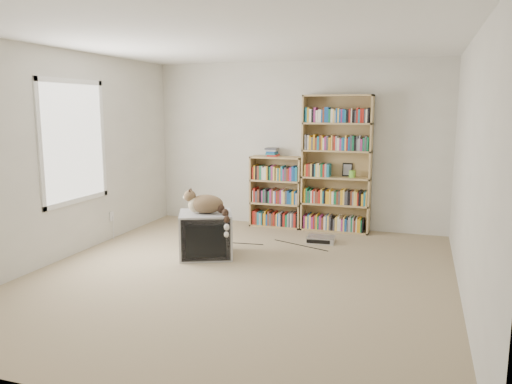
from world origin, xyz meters
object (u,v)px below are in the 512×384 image
(crt_tv, at_px, (206,234))
(bookcase_tall, at_px, (337,168))
(cat, at_px, (209,207))
(bookcase_short, at_px, (277,194))
(dvd_player, at_px, (321,239))

(crt_tv, xyz_separation_m, bookcase_tall, (1.30, 1.81, 0.67))
(cat, relative_size, bookcase_short, 0.62)
(dvd_player, bearing_deg, cat, -140.41)
(cat, relative_size, bookcase_tall, 0.33)
(bookcase_short, xyz_separation_m, dvd_player, (0.84, -0.74, -0.46))
(cat, height_order, dvd_player, cat)
(bookcase_tall, xyz_separation_m, dvd_player, (-0.07, -0.74, -0.90))
(cat, distance_m, bookcase_tall, 2.25)
(crt_tv, height_order, bookcase_tall, bookcase_tall)
(cat, bearing_deg, bookcase_short, 67.03)
(bookcase_tall, height_order, bookcase_short, bookcase_tall)
(crt_tv, xyz_separation_m, cat, (0.07, -0.05, 0.36))
(dvd_player, bearing_deg, bookcase_tall, 80.33)
(cat, bearing_deg, crt_tv, 131.12)
(bookcase_tall, height_order, dvd_player, bookcase_tall)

